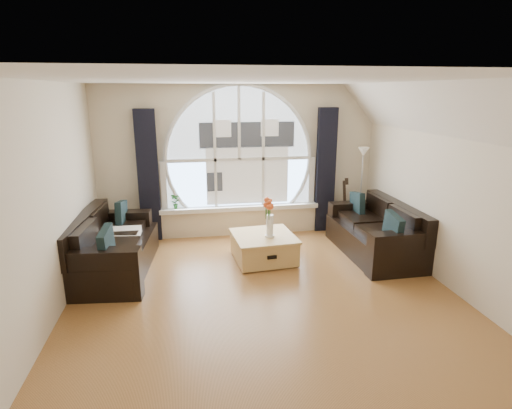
% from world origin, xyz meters
% --- Properties ---
extents(ground, '(5.00, 5.50, 0.01)m').
position_xyz_m(ground, '(0.00, 0.00, 0.00)').
color(ground, brown).
rests_on(ground, ground).
extents(ceiling, '(5.00, 5.50, 0.01)m').
position_xyz_m(ceiling, '(0.00, 0.00, 2.70)').
color(ceiling, silver).
rests_on(ceiling, ground).
extents(wall_back, '(5.00, 0.01, 2.70)m').
position_xyz_m(wall_back, '(0.00, 2.75, 1.35)').
color(wall_back, beige).
rests_on(wall_back, ground).
extents(wall_front, '(5.00, 0.01, 2.70)m').
position_xyz_m(wall_front, '(0.00, -2.75, 1.35)').
color(wall_front, beige).
rests_on(wall_front, ground).
extents(wall_left, '(0.01, 5.50, 2.70)m').
position_xyz_m(wall_left, '(-2.50, 0.00, 1.35)').
color(wall_left, beige).
rests_on(wall_left, ground).
extents(wall_right, '(0.01, 5.50, 2.70)m').
position_xyz_m(wall_right, '(2.50, 0.00, 1.35)').
color(wall_right, beige).
rests_on(wall_right, ground).
extents(attic_slope, '(0.92, 5.50, 0.72)m').
position_xyz_m(attic_slope, '(2.20, 0.00, 2.35)').
color(attic_slope, silver).
rests_on(attic_slope, ground).
extents(arched_window, '(2.60, 0.06, 2.15)m').
position_xyz_m(arched_window, '(0.00, 2.72, 1.62)').
color(arched_window, silver).
rests_on(arched_window, wall_back).
extents(window_sill, '(2.90, 0.22, 0.08)m').
position_xyz_m(window_sill, '(0.00, 2.65, 0.51)').
color(window_sill, white).
rests_on(window_sill, wall_back).
extents(window_frame, '(2.76, 0.08, 2.15)m').
position_xyz_m(window_frame, '(0.00, 2.69, 1.62)').
color(window_frame, white).
rests_on(window_frame, wall_back).
extents(neighbor_house, '(1.70, 0.02, 1.50)m').
position_xyz_m(neighbor_house, '(0.15, 2.71, 1.50)').
color(neighbor_house, silver).
rests_on(neighbor_house, wall_back).
extents(curtain_left, '(0.35, 0.12, 2.30)m').
position_xyz_m(curtain_left, '(-1.60, 2.63, 1.15)').
color(curtain_left, black).
rests_on(curtain_left, ground).
extents(curtain_right, '(0.35, 0.12, 2.30)m').
position_xyz_m(curtain_right, '(1.60, 2.63, 1.15)').
color(curtain_right, black).
rests_on(curtain_right, ground).
extents(sofa_left, '(1.16, 2.05, 0.87)m').
position_xyz_m(sofa_left, '(-2.05, 1.34, 0.40)').
color(sofa_left, black).
rests_on(sofa_left, ground).
extents(sofa_right, '(1.00, 1.93, 0.85)m').
position_xyz_m(sofa_right, '(2.03, 1.33, 0.40)').
color(sofa_right, black).
rests_on(sofa_right, ground).
extents(coffee_chest, '(1.01, 1.01, 0.46)m').
position_xyz_m(coffee_chest, '(0.20, 1.38, 0.23)').
color(coffee_chest, tan).
rests_on(coffee_chest, ground).
extents(throw_blanket, '(0.56, 0.56, 0.10)m').
position_xyz_m(throw_blanket, '(-1.95, 1.46, 0.50)').
color(throw_blanket, silver).
rests_on(throw_blanket, sofa_left).
extents(vase_flowers, '(0.24, 0.24, 0.70)m').
position_xyz_m(vase_flowers, '(0.28, 1.29, 0.81)').
color(vase_flowers, white).
rests_on(vase_flowers, coffee_chest).
extents(floor_lamp, '(0.24, 0.24, 1.60)m').
position_xyz_m(floor_lamp, '(2.23, 2.42, 0.80)').
color(floor_lamp, '#B2B2B2').
rests_on(floor_lamp, ground).
extents(guitar, '(0.37, 0.26, 1.06)m').
position_xyz_m(guitar, '(1.91, 2.46, 0.53)').
color(guitar, brown).
rests_on(guitar, ground).
extents(potted_plant, '(0.15, 0.10, 0.28)m').
position_xyz_m(potted_plant, '(-1.17, 2.65, 0.69)').
color(potted_plant, '#1E6023').
rests_on(potted_plant, window_sill).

